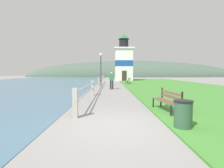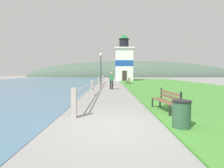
{
  "view_description": "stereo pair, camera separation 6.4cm",
  "coord_description": "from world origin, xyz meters",
  "px_view_note": "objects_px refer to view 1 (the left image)",
  "views": [
    {
      "loc": [
        -0.18,
        -5.22,
        1.63
      ],
      "look_at": [
        0.04,
        15.08,
        0.3
      ],
      "focal_mm": 28.0,
      "sensor_mm": 36.0,
      "label": 1
    },
    {
      "loc": [
        -0.12,
        -5.22,
        1.63
      ],
      "look_at": [
        0.04,
        15.08,
        0.3
      ],
      "focal_mm": 28.0,
      "sensor_mm": 36.0,
      "label": 2
    }
  ],
  "objects_px": {
    "park_bench_midway": "(128,80)",
    "lighthouse": "(124,62)",
    "trash_bin": "(183,115)",
    "lamp_post": "(101,63)",
    "person_strolling": "(112,80)",
    "park_bench_near": "(168,99)"
  },
  "relations": [
    {
      "from": "park_bench_near",
      "to": "park_bench_midway",
      "type": "xyz_separation_m",
      "value": [
        0.23,
        17.93,
        -0.0
      ]
    },
    {
      "from": "park_bench_midway",
      "to": "person_strolling",
      "type": "distance_m",
      "value": 8.4
    },
    {
      "from": "park_bench_midway",
      "to": "lighthouse",
      "type": "distance_m",
      "value": 10.43
    },
    {
      "from": "lamp_post",
      "to": "lighthouse",
      "type": "bearing_deg",
      "value": 74.68
    },
    {
      "from": "trash_bin",
      "to": "park_bench_midway",
      "type": "bearing_deg",
      "value": 88.56
    },
    {
      "from": "trash_bin",
      "to": "lamp_post",
      "type": "relative_size",
      "value": 0.21
    },
    {
      "from": "trash_bin",
      "to": "lamp_post",
      "type": "xyz_separation_m",
      "value": [
        -3.19,
        16.11,
        2.31
      ]
    },
    {
      "from": "trash_bin",
      "to": "lamp_post",
      "type": "distance_m",
      "value": 16.59
    },
    {
      "from": "park_bench_near",
      "to": "person_strolling",
      "type": "bearing_deg",
      "value": -85.25
    },
    {
      "from": "park_bench_midway",
      "to": "lighthouse",
      "type": "relative_size",
      "value": 0.18
    },
    {
      "from": "park_bench_near",
      "to": "lamp_post",
      "type": "relative_size",
      "value": 0.45
    },
    {
      "from": "park_bench_near",
      "to": "person_strolling",
      "type": "relative_size",
      "value": 1.05
    },
    {
      "from": "park_bench_midway",
      "to": "lamp_post",
      "type": "relative_size",
      "value": 0.43
    },
    {
      "from": "park_bench_near",
      "to": "park_bench_midway",
      "type": "distance_m",
      "value": 17.93
    },
    {
      "from": "person_strolling",
      "to": "park_bench_midway",
      "type": "bearing_deg",
      "value": -22.53
    },
    {
      "from": "park_bench_near",
      "to": "park_bench_midway",
      "type": "bearing_deg",
      "value": -98.61
    },
    {
      "from": "lighthouse",
      "to": "trash_bin",
      "type": "height_order",
      "value": "lighthouse"
    },
    {
      "from": "park_bench_midway",
      "to": "lamp_post",
      "type": "distance_m",
      "value": 5.87
    },
    {
      "from": "park_bench_near",
      "to": "trash_bin",
      "type": "height_order",
      "value": "park_bench_near"
    },
    {
      "from": "person_strolling",
      "to": "lighthouse",
      "type": "bearing_deg",
      "value": -13.68
    },
    {
      "from": "park_bench_midway",
      "to": "trash_bin",
      "type": "relative_size",
      "value": 2.01
    },
    {
      "from": "lighthouse",
      "to": "lamp_post",
      "type": "bearing_deg",
      "value": -105.32
    }
  ]
}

